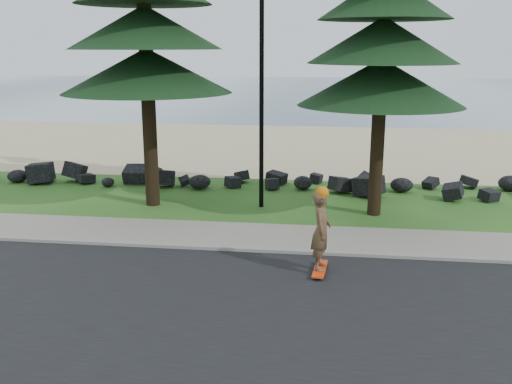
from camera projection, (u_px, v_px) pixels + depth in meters
ground at (247, 239)px, 15.10m from camera, size 160.00×160.00×0.00m
road at (213, 317)px, 10.77m from camera, size 160.00×7.00×0.02m
kerb at (242, 249)px, 14.22m from camera, size 160.00×0.20×0.10m
sidewalk at (248, 235)px, 15.28m from camera, size 160.00×2.00×0.08m
beach_sand at (288, 146)px, 29.02m from camera, size 160.00×15.00×0.01m
ocean at (312, 91)px, 64.08m from camera, size 160.00×58.00×0.01m
seawall_boulders at (269, 188)px, 20.48m from camera, size 60.00×2.40×1.10m
lamp_post at (262, 75)px, 17.14m from camera, size 0.25×0.14×8.14m
skateboarder at (321, 231)px, 12.62m from camera, size 0.48×1.09×2.00m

